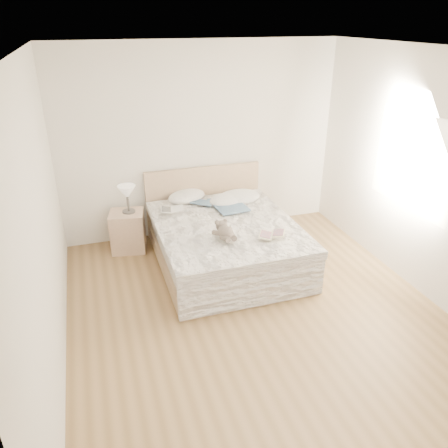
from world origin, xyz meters
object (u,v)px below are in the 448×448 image
(nightstand, at_px, (128,231))
(teddy_bear, at_px, (226,237))
(photo_book, at_px, (172,210))
(childrens_book, at_px, (272,235))
(table_lamp, at_px, (127,193))
(bed, at_px, (224,241))

(nightstand, distance_m, teddy_bear, 1.66)
(photo_book, bearing_deg, childrens_book, -38.17)
(table_lamp, bearing_deg, photo_book, -25.15)
(bed, distance_m, childrens_book, 0.80)
(teddy_bear, bearing_deg, nightstand, 120.89)
(teddy_bear, bearing_deg, childrens_book, -14.23)
(nightstand, relative_size, teddy_bear, 1.74)
(childrens_book, bearing_deg, bed, 152.55)
(bed, xyz_separation_m, table_lamp, (-1.12, 0.73, 0.53))
(photo_book, bearing_deg, nightstand, 166.68)
(table_lamp, xyz_separation_m, teddy_bear, (0.97, -1.27, -0.18))
(nightstand, bearing_deg, bed, -31.86)
(bed, distance_m, table_lamp, 1.43)
(bed, relative_size, photo_book, 6.83)
(nightstand, xyz_separation_m, childrens_book, (1.56, -1.33, 0.35))
(nightstand, distance_m, table_lamp, 0.55)
(table_lamp, relative_size, teddy_bear, 1.17)
(table_lamp, xyz_separation_m, photo_book, (0.54, -0.26, -0.20))
(bed, xyz_separation_m, nightstand, (-1.16, 0.72, -0.03))
(photo_book, bearing_deg, bed, -29.45)
(nightstand, relative_size, photo_book, 1.78)
(photo_book, distance_m, childrens_book, 1.46)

